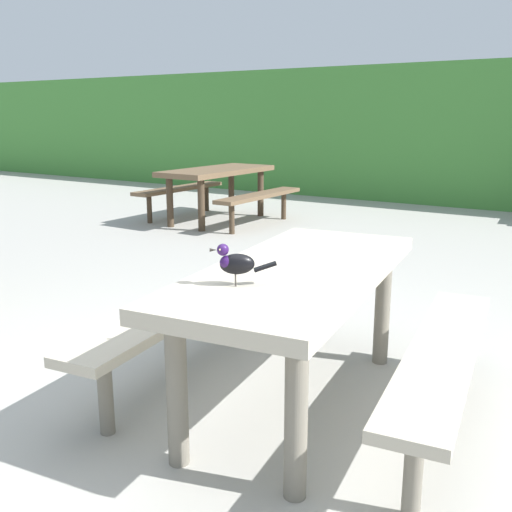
% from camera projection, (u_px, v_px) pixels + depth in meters
% --- Properties ---
extents(ground_plane, '(60.00, 60.00, 0.00)m').
position_uv_depth(ground_plane, '(270.00, 426.00, 2.78)').
color(ground_plane, '#A3A099').
extents(picnic_table_foreground, '(1.88, 1.91, 0.74)m').
position_uv_depth(picnic_table_foreground, '(298.00, 301.00, 2.86)').
color(picnic_table_foreground, '#B2A893').
rests_on(picnic_table_foreground, ground).
extents(bird_grackle, '(0.25, 0.19, 0.18)m').
position_uv_depth(bird_grackle, '(235.00, 262.00, 2.46)').
color(bird_grackle, black).
rests_on(bird_grackle, picnic_table_foreground).
extents(picnic_table_mid_right, '(1.70, 1.81, 0.74)m').
position_uv_depth(picnic_table_mid_right, '(217.00, 182.00, 8.06)').
color(picnic_table_mid_right, brown).
rests_on(picnic_table_mid_right, ground).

